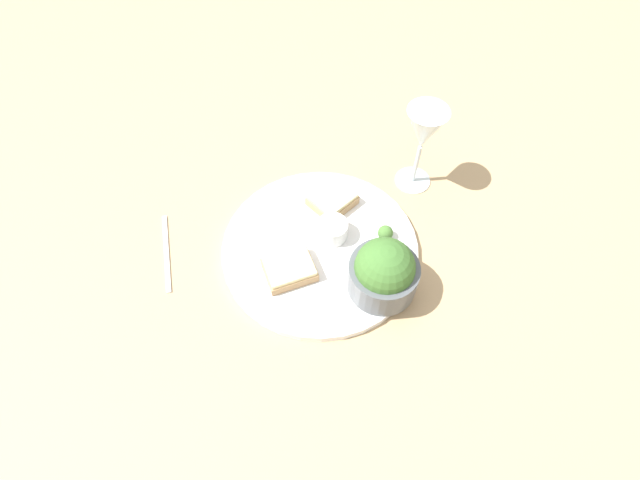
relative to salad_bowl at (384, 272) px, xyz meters
name	(u,v)px	position (x,y,z in m)	size (l,w,h in m)	color
ground_plane	(320,251)	(-0.01, 0.13, -0.06)	(4.00, 4.00, 0.00)	tan
dinner_plate	(320,248)	(-0.01, 0.13, -0.05)	(0.34, 0.34, 0.01)	white
salad_bowl	(384,272)	(0.00, 0.00, 0.00)	(0.11, 0.11, 0.11)	#4C5156
sauce_ramekin	(334,231)	(0.02, 0.12, -0.03)	(0.05, 0.05, 0.04)	white
cheese_toast_near	(290,269)	(-0.09, 0.13, -0.03)	(0.10, 0.09, 0.03)	tan
cheese_toast_far	(332,200)	(0.07, 0.18, -0.03)	(0.08, 0.07, 0.03)	tan
wine_glass	(424,133)	(0.23, 0.11, 0.07)	(0.07, 0.07, 0.18)	silver
garnish	(385,233)	(0.08, 0.06, -0.03)	(0.03, 0.03, 0.03)	#477533
fork	(166,252)	(-0.21, 0.32, -0.06)	(0.10, 0.14, 0.01)	silver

